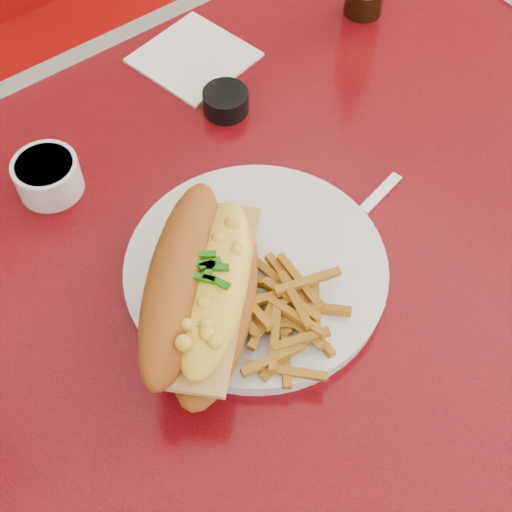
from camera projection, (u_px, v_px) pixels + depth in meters
ground at (243, 470)px, 1.43m from camera, size 8.00×8.00×0.00m
diner_table at (237, 326)px, 0.93m from camera, size 1.23×0.83×0.77m
booth_bench_far at (18, 136)px, 1.55m from camera, size 1.20×0.51×0.90m
dinner_plate at (256, 271)px, 0.77m from camera, size 0.34×0.34×0.02m
mac_hoagie at (203, 289)px, 0.70m from camera, size 0.25×0.25×0.10m
fries_pile at (280, 313)px, 0.71m from camera, size 0.14×0.13×0.03m
fork at (298, 232)px, 0.79m from camera, size 0.05×0.13×0.00m
gravy_ramekin at (48, 175)px, 0.83m from camera, size 0.09×0.09×0.04m
sauce_cup_right at (226, 101)px, 0.91m from camera, size 0.06×0.06×0.03m
knife at (359, 217)px, 0.82m from camera, size 0.19×0.05×0.01m
paper_napkin at (194, 57)px, 0.98m from camera, size 0.16×0.16×0.00m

